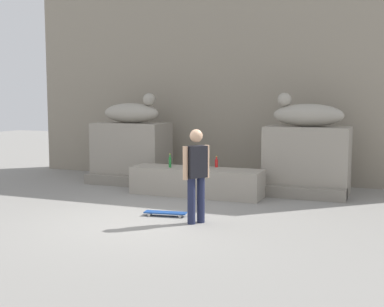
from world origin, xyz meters
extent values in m
plane|color=gray|center=(0.00, 0.00, 0.00)|extent=(40.00, 40.00, 0.00)
cube|color=gray|center=(0.00, 5.29, 3.11)|extent=(11.79, 0.60, 6.22)
cube|color=gray|center=(-2.29, 3.77, 0.78)|extent=(1.90, 1.11, 1.56)
cube|color=gray|center=(2.29, 3.77, 0.78)|extent=(1.90, 1.11, 1.56)
ellipsoid|color=#9E988B|center=(-2.29, 3.77, 1.82)|extent=(1.62, 0.63, 0.52)
sphere|color=#9E988B|center=(-1.75, 3.74, 2.18)|extent=(0.32, 0.32, 0.32)
ellipsoid|color=#9E988B|center=(2.29, 3.77, 1.82)|extent=(1.60, 0.57, 0.52)
sphere|color=#9E988B|center=(1.74, 3.77, 2.18)|extent=(0.32, 0.32, 0.32)
cube|color=gray|center=(0.00, 2.59, 0.31)|extent=(3.03, 0.80, 0.63)
cylinder|color=#1E233F|center=(0.87, 0.12, 0.41)|extent=(0.14, 0.14, 0.82)
cylinder|color=#1E233F|center=(0.98, 0.28, 0.41)|extent=(0.14, 0.14, 0.82)
cube|color=black|center=(0.92, 0.20, 1.10)|extent=(0.37, 0.41, 0.56)
sphere|color=tan|center=(0.92, 0.20, 1.55)|extent=(0.23, 0.23, 0.23)
cylinder|color=tan|center=(0.79, 0.02, 1.09)|extent=(0.09, 0.09, 0.58)
cylinder|color=tan|center=(1.05, 0.38, 1.09)|extent=(0.09, 0.09, 0.58)
cube|color=navy|center=(0.19, 0.48, 0.07)|extent=(0.82, 0.33, 0.02)
cylinder|color=white|center=(0.48, 0.60, 0.03)|extent=(0.06, 0.04, 0.06)
cylinder|color=white|center=(0.50, 0.46, 0.03)|extent=(0.06, 0.04, 0.06)
cylinder|color=white|center=(-0.11, 0.50, 0.03)|extent=(0.06, 0.04, 0.06)
cylinder|color=white|center=(-0.09, 0.36, 0.03)|extent=(0.06, 0.04, 0.06)
cylinder|color=#1E722D|center=(-0.60, 2.48, 0.75)|extent=(0.06, 0.06, 0.24)
cylinder|color=#1E722D|center=(-0.60, 2.48, 0.90)|extent=(0.03, 0.03, 0.06)
cylinder|color=yellow|center=(-0.60, 2.48, 0.94)|extent=(0.03, 0.03, 0.01)
cylinder|color=red|center=(0.37, 2.91, 0.72)|extent=(0.07, 0.07, 0.18)
cylinder|color=red|center=(0.37, 2.91, 0.84)|extent=(0.03, 0.03, 0.06)
cylinder|color=yellow|center=(0.37, 2.91, 0.88)|extent=(0.04, 0.04, 0.01)
cylinder|color=silver|center=(0.03, 2.78, 0.75)|extent=(0.07, 0.07, 0.24)
cylinder|color=silver|center=(0.03, 2.78, 0.90)|extent=(0.03, 0.03, 0.06)
cylinder|color=yellow|center=(0.03, 2.78, 0.93)|extent=(0.04, 0.04, 0.01)
cube|color=gray|center=(0.00, 3.19, 0.13)|extent=(6.49, 0.50, 0.25)
camera|label=1|loc=(4.10, -7.98, 2.21)|focal=47.24mm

